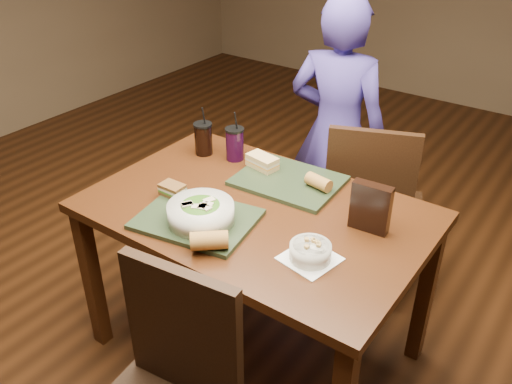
% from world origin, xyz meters
% --- Properties ---
extents(ground, '(6.00, 6.00, 0.00)m').
position_xyz_m(ground, '(0.00, 0.00, 0.00)').
color(ground, '#381C0B').
rests_on(ground, ground).
extents(dining_table, '(1.30, 0.85, 0.75)m').
position_xyz_m(dining_table, '(0.00, 0.00, 0.66)').
color(dining_table, '#3E1E0C').
rests_on(dining_table, ground).
extents(chair_far, '(0.52, 0.53, 0.92)m').
position_xyz_m(chair_far, '(0.22, 0.67, 0.51)').
color(chair_far, black).
rests_on(chair_far, ground).
extents(diner, '(0.56, 0.41, 1.41)m').
position_xyz_m(diner, '(-0.12, 0.87, 0.71)').
color(diner, '#3F3188').
rests_on(diner, ground).
extents(tray_near, '(0.47, 0.39, 0.02)m').
position_xyz_m(tray_near, '(-0.12, -0.20, 0.76)').
color(tray_near, '#232F1B').
rests_on(tray_near, dining_table).
extents(tray_far, '(0.44, 0.34, 0.02)m').
position_xyz_m(tray_far, '(-0.00, 0.24, 0.76)').
color(tray_far, '#232F1B').
rests_on(tray_far, dining_table).
extents(salad_bowl, '(0.24, 0.24, 0.08)m').
position_xyz_m(salad_bowl, '(-0.09, -0.21, 0.81)').
color(salad_bowl, silver).
rests_on(salad_bowl, tray_near).
extents(soup_bowl, '(0.20, 0.20, 0.07)m').
position_xyz_m(soup_bowl, '(0.33, -0.16, 0.78)').
color(soup_bowl, white).
rests_on(soup_bowl, dining_table).
extents(sandwich_near, '(0.10, 0.07, 0.05)m').
position_xyz_m(sandwich_near, '(-0.31, -0.14, 0.79)').
color(sandwich_near, '#593819').
rests_on(sandwich_near, tray_near).
extents(sandwich_far, '(0.15, 0.10, 0.05)m').
position_xyz_m(sandwich_far, '(-0.15, 0.26, 0.80)').
color(sandwich_far, tan).
rests_on(sandwich_far, tray_far).
extents(baguette_near, '(0.14, 0.13, 0.06)m').
position_xyz_m(baguette_near, '(0.04, -0.32, 0.80)').
color(baguette_near, '#AD7533').
rests_on(baguette_near, tray_near).
extents(baguette_far, '(0.12, 0.07, 0.05)m').
position_xyz_m(baguette_far, '(0.13, 0.24, 0.79)').
color(baguette_far, '#AD7533').
rests_on(baguette_far, tray_far).
extents(cup_cola, '(0.08, 0.08, 0.23)m').
position_xyz_m(cup_cola, '(-0.46, 0.24, 0.83)').
color(cup_cola, black).
rests_on(cup_cola, dining_table).
extents(cup_berry, '(0.08, 0.08, 0.23)m').
position_xyz_m(cup_berry, '(-0.32, 0.28, 0.83)').
color(cup_berry, black).
rests_on(cup_berry, dining_table).
extents(chip_bag, '(0.15, 0.05, 0.19)m').
position_xyz_m(chip_bag, '(0.42, 0.12, 0.84)').
color(chip_bag, black).
rests_on(chip_bag, dining_table).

